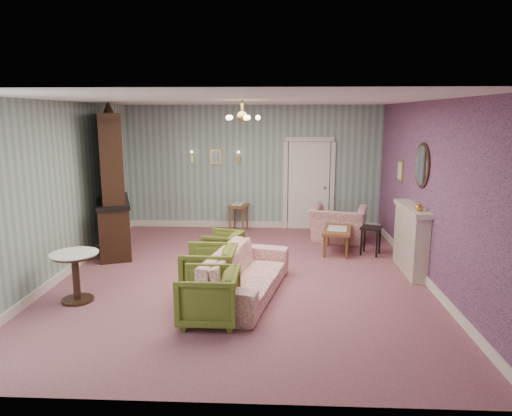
{
  "coord_description": "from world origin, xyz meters",
  "views": [
    {
      "loc": [
        0.57,
        -7.42,
        2.68
      ],
      "look_at": [
        0.2,
        0.4,
        1.1
      ],
      "focal_mm": 32.59,
      "sensor_mm": 36.0,
      "label": 1
    }
  ],
  "objects_px": {
    "olive_chair_b": "(209,268)",
    "coffee_table": "(337,240)",
    "sofa_chintz": "(245,266)",
    "pedestal_table": "(76,277)",
    "olive_chair_c": "(223,246)",
    "wingback_chair": "(338,218)",
    "dresser": "(111,180)",
    "fireplace": "(411,239)",
    "olive_chair_a": "(208,294)",
    "side_table_black": "(371,241)"
  },
  "relations": [
    {
      "from": "olive_chair_b",
      "to": "coffee_table",
      "type": "relative_size",
      "value": 0.85
    },
    {
      "from": "olive_chair_b",
      "to": "sofa_chintz",
      "type": "bearing_deg",
      "value": 87.43
    },
    {
      "from": "olive_chair_b",
      "to": "pedestal_table",
      "type": "distance_m",
      "value": 1.92
    },
    {
      "from": "sofa_chintz",
      "to": "coffee_table",
      "type": "xyz_separation_m",
      "value": [
        1.66,
        2.29,
        -0.21
      ]
    },
    {
      "from": "olive_chair_c",
      "to": "wingback_chair",
      "type": "xyz_separation_m",
      "value": [
        2.3,
        1.67,
        0.17
      ]
    },
    {
      "from": "dresser",
      "to": "fireplace",
      "type": "height_order",
      "value": "dresser"
    },
    {
      "from": "olive_chair_b",
      "to": "fireplace",
      "type": "relative_size",
      "value": 0.57
    },
    {
      "from": "wingback_chair",
      "to": "olive_chair_c",
      "type": "bearing_deg",
      "value": 49.8
    },
    {
      "from": "olive_chair_a",
      "to": "dresser",
      "type": "distance_m",
      "value": 4.03
    },
    {
      "from": "dresser",
      "to": "coffee_table",
      "type": "xyz_separation_m",
      "value": [
        4.4,
        0.15,
        -1.19
      ]
    },
    {
      "from": "pedestal_table",
      "to": "olive_chair_a",
      "type": "bearing_deg",
      "value": -16.72
    },
    {
      "from": "dresser",
      "to": "olive_chair_c",
      "type": "bearing_deg",
      "value": -36.46
    },
    {
      "from": "olive_chair_b",
      "to": "side_table_black",
      "type": "height_order",
      "value": "olive_chair_b"
    },
    {
      "from": "sofa_chintz",
      "to": "coffee_table",
      "type": "relative_size",
      "value": 2.44
    },
    {
      "from": "olive_chair_c",
      "to": "dresser",
      "type": "height_order",
      "value": "dresser"
    },
    {
      "from": "side_table_black",
      "to": "olive_chair_c",
      "type": "bearing_deg",
      "value": -166.83
    },
    {
      "from": "olive_chair_c",
      "to": "olive_chair_b",
      "type": "bearing_deg",
      "value": 12.29
    },
    {
      "from": "dresser",
      "to": "pedestal_table",
      "type": "relative_size",
      "value": 3.88
    },
    {
      "from": "olive_chair_a",
      "to": "dresser",
      "type": "relative_size",
      "value": 0.27
    },
    {
      "from": "coffee_table",
      "to": "sofa_chintz",
      "type": "bearing_deg",
      "value": -125.92
    },
    {
      "from": "olive_chair_a",
      "to": "olive_chair_b",
      "type": "distance_m",
      "value": 1.02
    },
    {
      "from": "olive_chair_c",
      "to": "fireplace",
      "type": "height_order",
      "value": "fireplace"
    },
    {
      "from": "fireplace",
      "to": "side_table_black",
      "type": "relative_size",
      "value": 2.51
    },
    {
      "from": "olive_chair_b",
      "to": "pedestal_table",
      "type": "relative_size",
      "value": 1.08
    },
    {
      "from": "olive_chair_b",
      "to": "fireplace",
      "type": "height_order",
      "value": "fireplace"
    },
    {
      "from": "wingback_chair",
      "to": "olive_chair_a",
      "type": "bearing_deg",
      "value": 75.82
    },
    {
      "from": "dresser",
      "to": "fireplace",
      "type": "xyz_separation_m",
      "value": [
        5.51,
        -0.95,
        -0.86
      ]
    },
    {
      "from": "sofa_chintz",
      "to": "fireplace",
      "type": "height_order",
      "value": "fireplace"
    },
    {
      "from": "olive_chair_c",
      "to": "side_table_black",
      "type": "distance_m",
      "value": 2.88
    },
    {
      "from": "olive_chair_a",
      "to": "side_table_black",
      "type": "bearing_deg",
      "value": 139.83
    },
    {
      "from": "sofa_chintz",
      "to": "dresser",
      "type": "height_order",
      "value": "dresser"
    },
    {
      "from": "olive_chair_a",
      "to": "sofa_chintz",
      "type": "relative_size",
      "value": 0.34
    },
    {
      "from": "dresser",
      "to": "olive_chair_b",
      "type": "bearing_deg",
      "value": -63.98
    },
    {
      "from": "sofa_chintz",
      "to": "fireplace",
      "type": "distance_m",
      "value": 3.02
    },
    {
      "from": "wingback_chair",
      "to": "dresser",
      "type": "relative_size",
      "value": 0.4
    },
    {
      "from": "wingback_chair",
      "to": "sofa_chintz",
      "type": "bearing_deg",
      "value": 74.3
    },
    {
      "from": "fireplace",
      "to": "side_table_black",
      "type": "xyz_separation_m",
      "value": [
        -0.48,
        0.96,
        -0.3
      ]
    },
    {
      "from": "coffee_table",
      "to": "side_table_black",
      "type": "bearing_deg",
      "value": -13.11
    },
    {
      "from": "sofa_chintz",
      "to": "wingback_chair",
      "type": "bearing_deg",
      "value": -17.28
    },
    {
      "from": "wingback_chair",
      "to": "side_table_black",
      "type": "xyz_separation_m",
      "value": [
        0.5,
        -1.02,
        -0.22
      ]
    },
    {
      "from": "olive_chair_b",
      "to": "coffee_table",
      "type": "height_order",
      "value": "olive_chair_b"
    },
    {
      "from": "sofa_chintz",
      "to": "wingback_chair",
      "type": "relative_size",
      "value": 2.02
    },
    {
      "from": "olive_chair_a",
      "to": "coffee_table",
      "type": "height_order",
      "value": "olive_chair_a"
    },
    {
      "from": "pedestal_table",
      "to": "olive_chair_b",
      "type": "bearing_deg",
      "value": 12.18
    },
    {
      "from": "coffee_table",
      "to": "side_table_black",
      "type": "xyz_separation_m",
      "value": [
        0.63,
        -0.15,
        0.04
      ]
    },
    {
      "from": "olive_chair_b",
      "to": "sofa_chintz",
      "type": "height_order",
      "value": "sofa_chintz"
    },
    {
      "from": "dresser",
      "to": "pedestal_table",
      "type": "distance_m",
      "value": 2.75
    },
    {
      "from": "dresser",
      "to": "fireplace",
      "type": "relative_size",
      "value": 2.05
    },
    {
      "from": "olive_chair_b",
      "to": "coffee_table",
      "type": "distance_m",
      "value": 3.16
    },
    {
      "from": "olive_chair_c",
      "to": "sofa_chintz",
      "type": "bearing_deg",
      "value": 32.75
    }
  ]
}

